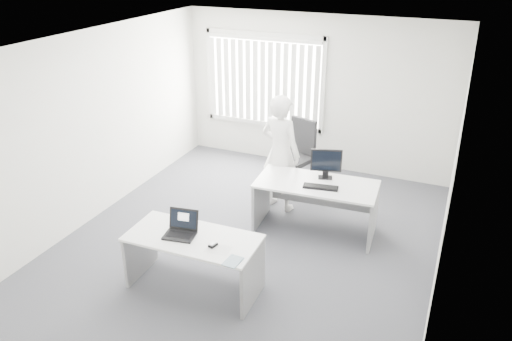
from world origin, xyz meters
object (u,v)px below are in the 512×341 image
at_px(office_chair, 296,166).
at_px(person, 280,153).
at_px(laptop, 179,226).
at_px(desk_near, 194,251).
at_px(monitor, 326,164).
at_px(desk_far, 316,197).

bearing_deg(office_chair, person, -70.43).
bearing_deg(laptop, desk_near, 11.07).
bearing_deg(person, laptop, 95.98).
bearing_deg(monitor, person, 143.89).
distance_m(desk_near, person, 2.39).
bearing_deg(laptop, monitor, 51.95).
xyz_separation_m(desk_far, person, (-0.74, 0.49, 0.37)).
relative_size(desk_near, monitor, 3.60).
distance_m(laptop, monitor, 2.42).
relative_size(desk_far, person, 0.95).
distance_m(person, monitor, 0.85).
height_order(desk_near, desk_far, desk_far).
relative_size(office_chair, monitor, 2.68).
bearing_deg(desk_far, desk_near, -121.06).
relative_size(office_chair, person, 0.64).
distance_m(desk_far, person, 0.96).
height_order(desk_far, monitor, monitor).
bearing_deg(desk_far, office_chair, 115.99).
distance_m(desk_near, monitor, 2.35).
bearing_deg(office_chair, desk_near, -74.64).
relative_size(desk_near, office_chair, 1.34).
bearing_deg(monitor, desk_far, -123.86).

